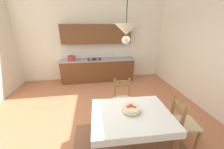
{
  "coord_description": "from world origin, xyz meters",
  "views": [
    {
      "loc": [
        -0.06,
        -2.57,
        2.12
      ],
      "look_at": [
        0.37,
        0.2,
        1.07
      ],
      "focal_mm": 20.57,
      "sensor_mm": 36.0,
      "label": 1
    }
  ],
  "objects_px": {
    "kitchen_cabinetry": "(98,60)",
    "pendant_lamp": "(126,30)",
    "dining_table": "(131,119)",
    "fruit_bowl": "(131,109)",
    "dining_chair_kitchen_side": "(122,99)",
    "dining_chair_window_side": "(183,123)"
  },
  "relations": [
    {
      "from": "fruit_bowl",
      "to": "pendant_lamp",
      "type": "distance_m",
      "value": 1.28
    },
    {
      "from": "pendant_lamp",
      "to": "fruit_bowl",
      "type": "bearing_deg",
      "value": 16.92
    },
    {
      "from": "dining_table",
      "to": "dining_chair_kitchen_side",
      "type": "distance_m",
      "value": 0.96
    },
    {
      "from": "kitchen_cabinetry",
      "to": "dining_table",
      "type": "xyz_separation_m",
      "value": [
        0.41,
        -3.32,
        -0.23
      ]
    },
    {
      "from": "fruit_bowl",
      "to": "dining_table",
      "type": "bearing_deg",
      "value": -93.64
    },
    {
      "from": "dining_table",
      "to": "fruit_bowl",
      "type": "distance_m",
      "value": 0.19
    },
    {
      "from": "dining_chair_window_side",
      "to": "pendant_lamp",
      "type": "height_order",
      "value": "pendant_lamp"
    },
    {
      "from": "kitchen_cabinetry",
      "to": "pendant_lamp",
      "type": "xyz_separation_m",
      "value": [
        0.26,
        -3.33,
        1.22
      ]
    },
    {
      "from": "dining_chair_kitchen_side",
      "to": "kitchen_cabinetry",
      "type": "bearing_deg",
      "value": 101.42
    },
    {
      "from": "dining_table",
      "to": "dining_chair_window_side",
      "type": "relative_size",
      "value": 1.47
    },
    {
      "from": "kitchen_cabinetry",
      "to": "dining_chair_window_side",
      "type": "distance_m",
      "value": 3.66
    },
    {
      "from": "kitchen_cabinetry",
      "to": "fruit_bowl",
      "type": "relative_size",
      "value": 9.58
    },
    {
      "from": "kitchen_cabinetry",
      "to": "dining_chair_kitchen_side",
      "type": "bearing_deg",
      "value": -78.58
    },
    {
      "from": "dining_chair_window_side",
      "to": "dining_chair_kitchen_side",
      "type": "height_order",
      "value": "same"
    },
    {
      "from": "dining_table",
      "to": "dining_chair_window_side",
      "type": "bearing_deg",
      "value": -1.8
    },
    {
      "from": "kitchen_cabinetry",
      "to": "dining_table",
      "type": "bearing_deg",
      "value": -83.03
    },
    {
      "from": "dining_table",
      "to": "fruit_bowl",
      "type": "relative_size",
      "value": 4.54
    },
    {
      "from": "dining_table",
      "to": "fruit_bowl",
      "type": "bearing_deg",
      "value": 86.36
    },
    {
      "from": "kitchen_cabinetry",
      "to": "pendant_lamp",
      "type": "bearing_deg",
      "value": -85.52
    },
    {
      "from": "kitchen_cabinetry",
      "to": "fruit_bowl",
      "type": "height_order",
      "value": "kitchen_cabinetry"
    },
    {
      "from": "kitchen_cabinetry",
      "to": "pendant_lamp",
      "type": "height_order",
      "value": "pendant_lamp"
    },
    {
      "from": "dining_chair_window_side",
      "to": "dining_table",
      "type": "bearing_deg",
      "value": 178.2
    }
  ]
}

